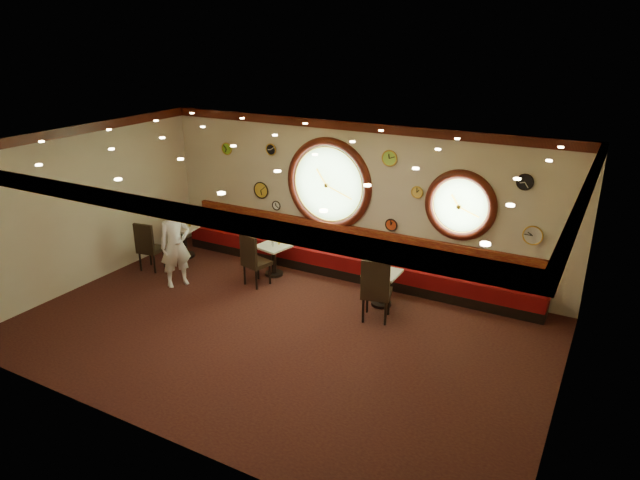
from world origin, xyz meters
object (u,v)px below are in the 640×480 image
Objects in this scene: chair_a at (148,244)px; condiment_b_salt at (272,243)px; condiment_a_salt at (183,223)px; condiment_c_pepper at (380,270)px; condiment_b_bottle at (279,241)px; table_b at (274,256)px; condiment_a_pepper at (183,224)px; waiter at (175,245)px; table_c at (382,284)px; condiment_b_pepper at (273,244)px; condiment_c_salt at (381,269)px; condiment_a_bottle at (189,223)px; condiment_c_bottle at (388,267)px; chair_c at (376,286)px; chair_b at (253,257)px; table_a at (184,237)px.

chair_a is 2.68m from condiment_b_salt.
condiment_a_salt is 1.10× the size of condiment_b_salt.
condiment_b_bottle is (-2.46, 0.37, 0.02)m from condiment_c_pepper.
table_b is 7.53× the size of condiment_a_pepper.
condiment_b_salt is 2.32m from condiment_a_pepper.
waiter is at bearing -136.29° from condiment_b_salt.
condiment_a_pepper is (-4.89, 0.10, 0.36)m from table_c.
table_b is 8.23× the size of condiment_b_pepper.
waiter reaches higher than condiment_c_pepper.
chair_a is 5.06m from condiment_c_pepper.
condiment_a_bottle is (-4.69, 0.12, 0.11)m from condiment_c_salt.
condiment_b_salt is (-2.57, 0.20, 0.29)m from table_c.
condiment_c_bottle is 0.09× the size of waiter.
table_c is 0.72m from chair_c.
condiment_a_salt reaches higher than condiment_c_pepper.
condiment_b_pepper is (2.38, 0.04, -0.07)m from condiment_a_pepper.
table_b is at bearing 175.96° from condiment_c_salt.
condiment_c_pepper reaches higher than condiment_b_salt.
table_b is 2.52m from condiment_c_salt.
chair_a is 2.44m from chair_b.
condiment_a_salt reaches higher than table_a.
condiment_b_pepper is at bearing 175.32° from condiment_c_pepper.
table_a is at bearing 74.13° from chair_a.
condiment_b_salt is 0.83× the size of condiment_c_pepper.
chair_c is at bearing -76.76° from table_c.
table_c is 4.23× the size of condiment_b_bottle.
condiment_a_bottle is at bearing -179.83° from condiment_b_pepper.
condiment_a_bottle is at bearing 177.60° from condiment_c_pepper.
condiment_b_bottle is at bearing 5.01° from condiment_a_pepper.
table_c is at bearing 70.80° from condiment_c_pepper.
condiment_c_bottle is at bearing -1.33° from condiment_b_pepper.
condiment_c_salt is at bearing -4.09° from condiment_b_salt.
condiment_c_pepper is 0.17m from condiment_c_bottle.
table_c is at bearing -7.08° from condiment_b_bottle.
condiment_a_bottle reaches higher than condiment_a_salt.
condiment_b_salt is at bearing 2.53° from condiment_a_pepper.
waiter is (-3.99, -1.15, 0.44)m from table_c.
chair_c is at bearing -8.74° from condiment_a_salt.
chair_b is at bearing -13.69° from condiment_a_pepper.
table_c is at bearing -0.87° from table_a.
condiment_a_salt is at bearing -176.61° from condiment_a_bottle.
condiment_b_pepper is 0.56× the size of condiment_c_bottle.
chair_b reaches higher than condiment_b_pepper.
chair_a is 6.17× the size of condiment_c_pepper.
chair_a is at bearing -169.00° from condiment_c_bottle.
waiter is (0.91, -1.25, 0.08)m from condiment_a_pepper.
condiment_c_bottle is at bearing 0.07° from table_a.
waiter reaches higher than condiment_a_bottle.
table_b is 2.40m from condiment_a_salt.
condiment_a_pepper is (-0.01, 0.02, 0.32)m from table_a.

